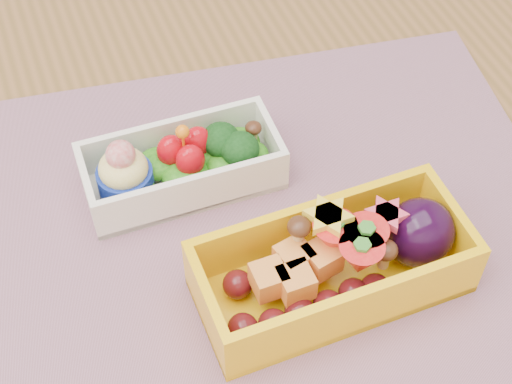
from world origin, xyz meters
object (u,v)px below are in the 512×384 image
object	(u,v)px
placemat	(249,233)
bento_yellow	(339,264)
bento_white	(181,166)
table	(258,305)

from	to	relation	value
placemat	bento_yellow	world-z (taller)	bento_yellow
bento_white	bento_yellow	bearing A→B (deg)	-59.49
table	placemat	bearing A→B (deg)	147.37
bento_white	table	bearing A→B (deg)	-59.32
table	bento_white	world-z (taller)	bento_white
placemat	bento_white	size ratio (longest dim) A/B	3.15
bento_yellow	placemat	bearing A→B (deg)	120.88
table	bento_yellow	xyz separation A→B (m)	(0.03, -0.06, 0.13)
placemat	bento_yellow	bearing A→B (deg)	-58.55
placemat	bento_white	bearing A→B (deg)	116.73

